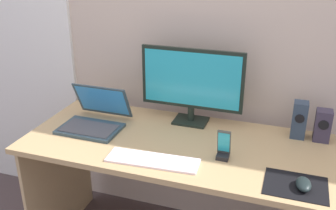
# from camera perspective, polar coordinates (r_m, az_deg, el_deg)

# --- Properties ---
(wall_back) EXTENTS (6.00, 0.04, 2.50)m
(wall_back) POSITION_cam_1_polar(r_m,az_deg,el_deg) (2.11, 4.86, 12.28)
(wall_back) COLOR #C3B0A0
(wall_back) RESTS_ON ground_plane
(door_left) EXTENTS (0.82, 0.02, 2.02)m
(door_left) POSITION_cam_1_polar(r_m,az_deg,el_deg) (2.69, -21.51, 7.86)
(door_left) COLOR white
(door_left) RESTS_ON ground_plane
(desk) EXTENTS (1.50, 0.67, 0.74)m
(desk) POSITION_cam_1_polar(r_m,az_deg,el_deg) (1.97, 1.17, -9.19)
(desk) COLOR tan
(desk) RESTS_ON ground_plane
(monitor) EXTENTS (0.55, 0.14, 0.41)m
(monitor) POSITION_cam_1_polar(r_m,az_deg,el_deg) (2.01, 3.54, 3.30)
(monitor) COLOR black
(monitor) RESTS_ON desk
(speaker_right) EXTENTS (0.08, 0.08, 0.16)m
(speaker_right) POSITION_cam_1_polar(r_m,az_deg,el_deg) (2.02, 22.01, -2.84)
(speaker_right) COLOR #352F42
(speaker_right) RESTS_ON desk
(speaker_near_monitor) EXTENTS (0.07, 0.08, 0.19)m
(speaker_near_monitor) POSITION_cam_1_polar(r_m,az_deg,el_deg) (2.01, 18.94, -2.10)
(speaker_near_monitor) COLOR #2B3A4D
(speaker_near_monitor) RESTS_ON desk
(laptop) EXTENTS (0.32, 0.31, 0.21)m
(laptop) POSITION_cam_1_polar(r_m,az_deg,el_deg) (2.07, -10.91, -2.04)
(laptop) COLOR #2F424C
(laptop) RESTS_ON desk
(keyboard_external) EXTENTS (0.42, 0.15, 0.01)m
(keyboard_external) POSITION_cam_1_polar(r_m,az_deg,el_deg) (1.74, -2.29, -8.21)
(keyboard_external) COLOR white
(keyboard_external) RESTS_ON desk
(mousepad) EXTENTS (0.25, 0.20, 0.00)m
(mousepad) POSITION_cam_1_polar(r_m,az_deg,el_deg) (1.66, 18.44, -11.29)
(mousepad) COLOR black
(mousepad) RESTS_ON desk
(mouse) EXTENTS (0.07, 0.11, 0.04)m
(mouse) POSITION_cam_1_polar(r_m,az_deg,el_deg) (1.64, 19.50, -11.03)
(mouse) COLOR black
(mouse) RESTS_ON mousepad
(phone_in_dock) EXTENTS (0.06, 0.05, 0.14)m
(phone_in_dock) POSITION_cam_1_polar(r_m,az_deg,el_deg) (1.76, 8.24, -6.42)
(phone_in_dock) COLOR black
(phone_in_dock) RESTS_ON desk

